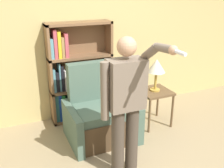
{
  "coord_description": "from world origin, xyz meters",
  "views": [
    {
      "loc": [
        -1.33,
        -2.09,
        2.17
      ],
      "look_at": [
        -0.12,
        0.68,
        1.02
      ],
      "focal_mm": 42.0,
      "sensor_mm": 36.0,
      "label": 1
    }
  ],
  "objects_px": {
    "bookcase": "(74,75)",
    "side_table": "(155,96)",
    "table_lamp": "(156,67)",
    "armchair": "(100,115)",
    "person_standing": "(126,102)"
  },
  "relations": [
    {
      "from": "bookcase",
      "to": "armchair",
      "type": "bearing_deg",
      "value": -76.25
    },
    {
      "from": "bookcase",
      "to": "armchair",
      "type": "height_order",
      "value": "bookcase"
    },
    {
      "from": "bookcase",
      "to": "side_table",
      "type": "height_order",
      "value": "bookcase"
    },
    {
      "from": "bookcase",
      "to": "table_lamp",
      "type": "xyz_separation_m",
      "value": [
        1.11,
        -0.7,
        0.2
      ]
    },
    {
      "from": "armchair",
      "to": "table_lamp",
      "type": "bearing_deg",
      "value": 0.37
    },
    {
      "from": "bookcase",
      "to": "person_standing",
      "type": "xyz_separation_m",
      "value": [
        0.15,
        -1.6,
        0.17
      ]
    },
    {
      "from": "side_table",
      "to": "table_lamp",
      "type": "relative_size",
      "value": 1.15
    },
    {
      "from": "armchair",
      "to": "bookcase",
      "type": "bearing_deg",
      "value": 103.75
    },
    {
      "from": "person_standing",
      "to": "side_table",
      "type": "xyz_separation_m",
      "value": [
        0.97,
        0.9,
        -0.46
      ]
    },
    {
      "from": "armchair",
      "to": "table_lamp",
      "type": "height_order",
      "value": "same"
    },
    {
      "from": "person_standing",
      "to": "table_lamp",
      "type": "bearing_deg",
      "value": 43.03
    },
    {
      "from": "table_lamp",
      "to": "armchair",
      "type": "bearing_deg",
      "value": -179.63
    },
    {
      "from": "armchair",
      "to": "table_lamp",
      "type": "xyz_separation_m",
      "value": [
        0.94,
        0.01,
        0.63
      ]
    },
    {
      "from": "bookcase",
      "to": "table_lamp",
      "type": "distance_m",
      "value": 1.33
    },
    {
      "from": "bookcase",
      "to": "person_standing",
      "type": "height_order",
      "value": "person_standing"
    }
  ]
}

